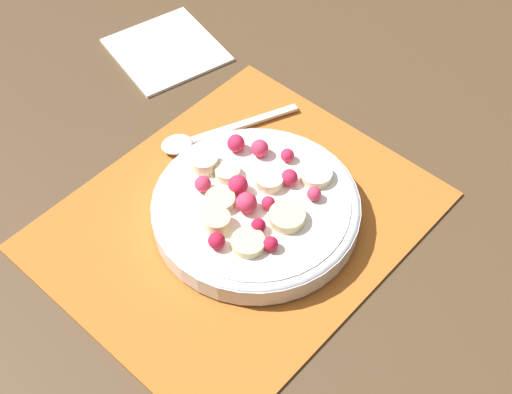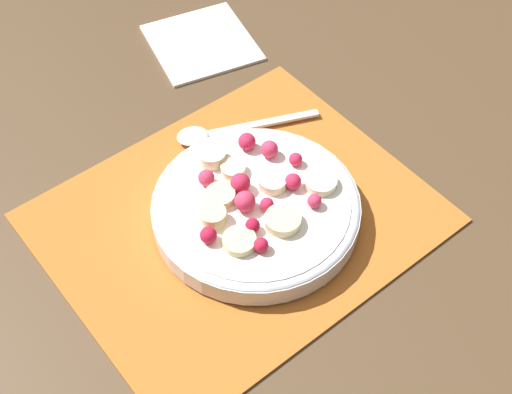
% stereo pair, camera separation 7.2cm
% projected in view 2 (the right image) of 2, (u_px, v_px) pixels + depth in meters
% --- Properties ---
extents(ground_plane, '(3.00, 3.00, 0.00)m').
position_uv_depth(ground_plane, '(237.00, 219.00, 0.75)').
color(ground_plane, '#4C3823').
extents(placemat, '(0.38, 0.31, 0.01)m').
position_uv_depth(placemat, '(237.00, 217.00, 0.75)').
color(placemat, '#B26023').
rests_on(placemat, ground_plane).
extents(fruit_bowl, '(0.21, 0.21, 0.05)m').
position_uv_depth(fruit_bowl, '(256.00, 207.00, 0.73)').
color(fruit_bowl, silver).
rests_on(fruit_bowl, placemat).
extents(spoon, '(0.16, 0.08, 0.01)m').
position_uv_depth(spoon, '(218.00, 132.00, 0.82)').
color(spoon, silver).
rests_on(spoon, placemat).
extents(napkin, '(0.15, 0.16, 0.01)m').
position_uv_depth(napkin, '(201.00, 42.00, 0.93)').
color(napkin, white).
rests_on(napkin, ground_plane).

